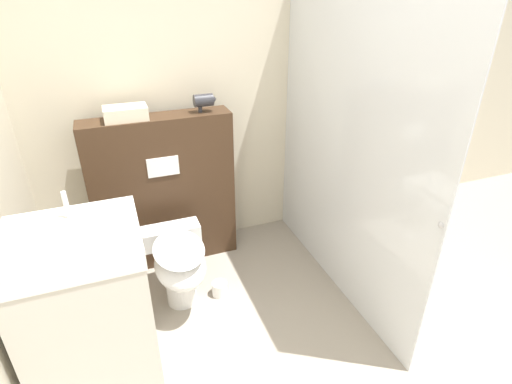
{
  "coord_description": "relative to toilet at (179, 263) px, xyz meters",
  "views": [
    {
      "loc": [
        -0.72,
        -1.07,
        1.99
      ],
      "look_at": [
        0.11,
        1.11,
        0.77
      ],
      "focal_mm": 28.0,
      "sensor_mm": 36.0,
      "label": 1
    }
  ],
  "objects": [
    {
      "name": "wall_back",
      "position": [
        0.44,
        0.79,
        0.91
      ],
      "size": [
        8.0,
        0.06,
        2.5
      ],
      "color": "beige",
      "rests_on": "ground_plane"
    },
    {
      "name": "partition_panel",
      "position": [
        0.02,
        0.57,
        0.25
      ],
      "size": [
        1.04,
        0.23,
        1.18
      ],
      "color": "#3D2819",
      "rests_on": "ground_plane"
    },
    {
      "name": "shower_glass",
      "position": [
        1.11,
        -0.13,
        0.68
      ],
      "size": [
        0.04,
        1.78,
        2.05
      ],
      "color": "silver",
      "rests_on": "ground_plane"
    },
    {
      "name": "toilet",
      "position": [
        0.0,
        0.0,
        0.0
      ],
      "size": [
        0.4,
        0.61,
        0.51
      ],
      "color": "white",
      "rests_on": "ground_plane"
    },
    {
      "name": "sink_vanity",
      "position": [
        -0.53,
        -0.45,
        0.15
      ],
      "size": [
        0.61,
        0.53,
        1.13
      ],
      "color": "beige",
      "rests_on": "ground_plane"
    },
    {
      "name": "hair_drier",
      "position": [
        0.37,
        0.56,
        0.92
      ],
      "size": [
        0.16,
        0.09,
        0.13
      ],
      "color": "#2D2D33",
      "rests_on": "partition_panel"
    },
    {
      "name": "folded_towel",
      "position": [
        -0.17,
        0.57,
        0.88
      ],
      "size": [
        0.28,
        0.18,
        0.09
      ],
      "color": "beige",
      "rests_on": "partition_panel"
    },
    {
      "name": "spare_toilet_roll",
      "position": [
        0.27,
        -0.01,
        -0.29
      ],
      "size": [
        0.11,
        0.11,
        0.1
      ],
      "color": "white",
      "rests_on": "ground_plane"
    }
  ]
}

